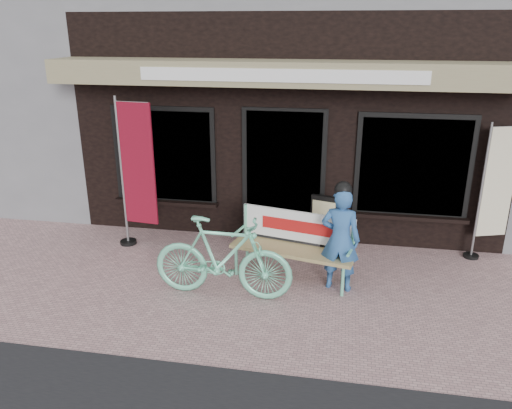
% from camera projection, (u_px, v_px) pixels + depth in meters
% --- Properties ---
extents(ground, '(70.00, 70.00, 0.00)m').
position_uv_depth(ground, '(263.00, 298.00, 6.60)').
color(ground, '#B88D8C').
rests_on(ground, ground).
extents(storefront, '(7.00, 6.77, 6.00)m').
position_uv_depth(storefront, '(303.00, 47.00, 10.19)').
color(storefront, black).
rests_on(storefront, ground).
extents(bench, '(1.80, 0.82, 0.95)m').
position_uv_depth(bench, '(295.00, 240.00, 7.00)').
color(bench, '#72DEB2').
rests_on(bench, ground).
extents(person, '(0.57, 0.42, 1.53)m').
position_uv_depth(person, '(340.00, 237.00, 6.60)').
color(person, '#2D5D9E').
rests_on(person, ground).
extents(bicycle, '(1.85, 0.55, 1.11)m').
position_uv_depth(bicycle, '(223.00, 258.00, 6.48)').
color(bicycle, '#72DEB2').
rests_on(bicycle, ground).
extents(nobori_red, '(0.71, 0.29, 2.41)m').
position_uv_depth(nobori_red, '(136.00, 172.00, 7.76)').
color(nobori_red, gray).
rests_on(nobori_red, ground).
extents(nobori_cream, '(0.62, 0.32, 2.11)m').
position_uv_depth(nobori_cream, '(495.00, 190.00, 7.41)').
color(nobori_cream, gray).
rests_on(nobori_cream, ground).
extents(menu_stand, '(0.44, 0.20, 0.88)m').
position_uv_depth(menu_stand, '(324.00, 222.00, 7.94)').
color(menu_stand, black).
rests_on(menu_stand, ground).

